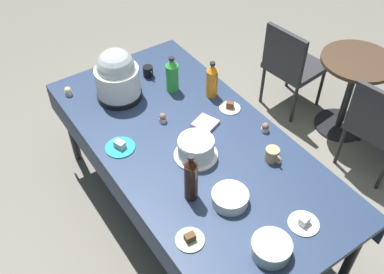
{
  "coord_description": "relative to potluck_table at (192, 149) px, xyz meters",
  "views": [
    {
      "loc": [
        1.64,
        -1.12,
        2.73
      ],
      "look_at": [
        0.0,
        0.0,
        0.8
      ],
      "focal_mm": 41.3,
      "sensor_mm": 36.0,
      "label": 1
    }
  ],
  "objects": [
    {
      "name": "ground",
      "position": [
        0.0,
        0.0,
        -0.69
      ],
      "size": [
        9.0,
        9.0,
        0.0
      ],
      "primitive_type": "plane",
      "color": "slate"
    },
    {
      "name": "soda_bottle_lime_soda",
      "position": [
        -0.53,
        0.19,
        0.19
      ],
      "size": [
        0.09,
        0.09,
        0.28
      ],
      "color": "green",
      "rests_on": "potluck_table"
    },
    {
      "name": "frosted_layer_cake",
      "position": [
        0.11,
        -0.05,
        0.13
      ],
      "size": [
        0.27,
        0.27,
        0.14
      ],
      "color": "silver",
      "rests_on": "potluck_table"
    },
    {
      "name": "glass_salad_bowl",
      "position": [
        0.87,
        -0.12,
        0.1
      ],
      "size": [
        0.21,
        0.21,
        0.08
      ],
      "primitive_type": "cylinder",
      "color": "#B2C6BC",
      "rests_on": "potluck_table"
    },
    {
      "name": "coffee_mug_navy",
      "position": [
        -0.91,
        0.01,
        0.11
      ],
      "size": [
        0.12,
        0.08,
        0.1
      ],
      "color": "navy",
      "rests_on": "potluck_table"
    },
    {
      "name": "soda_bottle_cola",
      "position": [
        0.35,
        -0.25,
        0.21
      ],
      "size": [
        0.08,
        0.08,
        0.33
      ],
      "color": "#33190F",
      "rests_on": "potluck_table"
    },
    {
      "name": "soda_bottle_orange_juice",
      "position": [
        -0.32,
        0.39,
        0.19
      ],
      "size": [
        0.08,
        0.08,
        0.28
      ],
      "color": "orange",
      "rests_on": "potluck_table"
    },
    {
      "name": "ceramic_snack_bowl",
      "position": [
        0.51,
        -0.09,
        0.1
      ],
      "size": [
        0.21,
        0.21,
        0.07
      ],
      "primitive_type": "cylinder",
      "color": "silver",
      "rests_on": "potluck_table"
    },
    {
      "name": "cupcake_berry",
      "position": [
        -0.89,
        -0.45,
        0.09
      ],
      "size": [
        0.05,
        0.05,
        0.07
      ],
      "color": "beige",
      "rests_on": "potluck_table"
    },
    {
      "name": "coffee_mug_tan",
      "position": [
        0.4,
        0.32,
        0.11
      ],
      "size": [
        0.13,
        0.09,
        0.09
      ],
      "color": "tan",
      "rests_on": "potluck_table"
    },
    {
      "name": "maroon_chair_left",
      "position": [
        -0.54,
        1.42,
        -0.2
      ],
      "size": [
        0.48,
        0.48,
        0.85
      ],
      "color": "#333338",
      "rests_on": "ground"
    },
    {
      "name": "dessert_plate_sage",
      "position": [
        0.59,
        -0.41,
        0.07
      ],
      "size": [
        0.16,
        0.16,
        0.05
      ],
      "color": "#8CA87F",
      "rests_on": "potluck_table"
    },
    {
      "name": "coffee_mug_black",
      "position": [
        -0.77,
        0.13,
        0.1
      ],
      "size": [
        0.11,
        0.07,
        0.08
      ],
      "color": "black",
      "rests_on": "potluck_table"
    },
    {
      "name": "slow_cooker",
      "position": [
        -0.67,
        -0.16,
        0.24
      ],
      "size": [
        0.32,
        0.32,
        0.39
      ],
      "color": "black",
      "rests_on": "potluck_table"
    },
    {
      "name": "dessert_plate_cream",
      "position": [
        -0.13,
        0.4,
        0.08
      ],
      "size": [
        0.15,
        0.15,
        0.06
      ],
      "color": "beige",
      "rests_on": "potluck_table"
    },
    {
      "name": "cupcake_lemon",
      "position": [
        -0.28,
        -0.05,
        0.09
      ],
      "size": [
        0.05,
        0.05,
        0.07
      ],
      "color": "beige",
      "rests_on": "potluck_table"
    },
    {
      "name": "cupcake_mint",
      "position": [
        0.18,
        0.45,
        0.09
      ],
      "size": [
        0.05,
        0.05,
        0.07
      ],
      "color": "beige",
      "rests_on": "potluck_table"
    },
    {
      "name": "dessert_plate_teal",
      "position": [
        -0.22,
        -0.4,
        0.07
      ],
      "size": [
        0.19,
        0.19,
        0.05
      ],
      "color": "teal",
      "rests_on": "potluck_table"
    },
    {
      "name": "maroon_chair_right",
      "position": [
        0.41,
        1.43,
        -0.2
      ],
      "size": [
        0.51,
        0.51,
        0.85
      ],
      "color": "#333338",
      "rests_on": "ground"
    },
    {
      "name": "dessert_plate_white",
      "position": [
        0.85,
        0.15,
        0.08
      ],
      "size": [
        0.17,
        0.17,
        0.06
      ],
      "color": "white",
      "rests_on": "potluck_table"
    },
    {
      "name": "round_cafe_table",
      "position": [
        -0.05,
        1.65,
        -0.19
      ],
      "size": [
        0.6,
        0.6,
        0.72
      ],
      "color": "#473323",
      "rests_on": "ground"
    },
    {
      "name": "paper_napkin_stack",
      "position": [
        -0.09,
        0.17,
        0.07
      ],
      "size": [
        0.18,
        0.18,
        0.02
      ],
      "primitive_type": "cube",
      "rotation": [
        0.0,
        0.0,
        0.37
      ],
      "color": "pink",
      "rests_on": "potluck_table"
    },
    {
      "name": "potluck_table",
      "position": [
        0.0,
        0.0,
        0.0
      ],
      "size": [
        2.2,
        1.1,
        0.75
      ],
      "color": "navy",
      "rests_on": "ground"
    }
  ]
}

